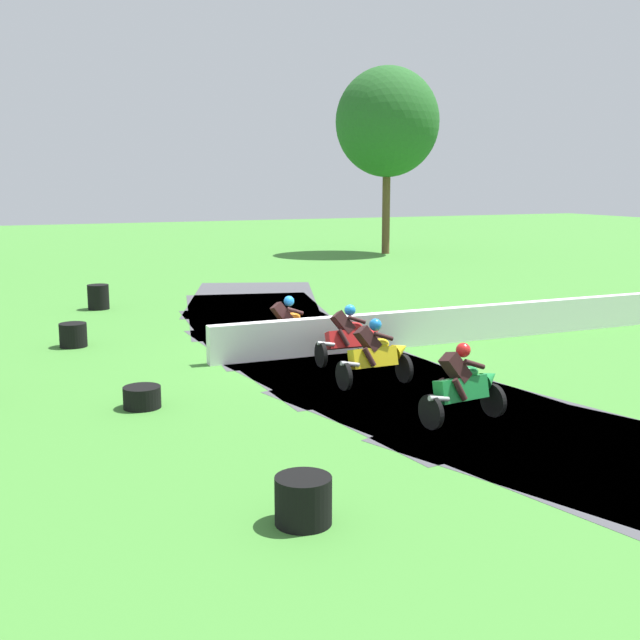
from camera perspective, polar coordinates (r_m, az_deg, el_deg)
ground_plane at (r=19.04m, az=-0.36°, el=-2.52°), size 120.00×120.00×0.00m
track_asphalt at (r=19.34m, az=1.64°, el=-2.32°), size 7.60×28.07×0.01m
safety_barrier at (r=21.63m, az=12.93°, el=-0.03°), size 16.12×0.33×0.90m
motorcycle_lead_orange at (r=19.24m, az=-2.27°, el=-0.42°), size 1.68×0.77×1.43m
motorcycle_chase_red at (r=18.09m, az=2.22°, el=-1.16°), size 1.69×0.88×1.42m
motorcycle_trailing_yellow at (r=16.22m, az=4.05°, el=-2.46°), size 1.68×0.81×1.43m
motorcycle_fourth_green at (r=14.00m, az=10.35°, el=-4.61°), size 1.68×0.88×1.43m
tire_stack_near at (r=26.61m, az=-15.69°, el=1.61°), size 0.68×0.68×0.80m
tire_stack_mid_a at (r=20.84m, az=-17.37°, el=-1.04°), size 0.68×0.68×0.60m
tire_stack_mid_b at (r=15.03m, az=-12.71°, el=-5.45°), size 0.69×0.69×0.40m
tire_stack_far at (r=9.92m, az=-1.21°, el=-12.87°), size 0.71×0.71×0.60m
traffic_cone at (r=23.87m, az=8.75°, el=0.49°), size 0.28×0.28×0.44m
tree_far_left at (r=44.99m, az=4.88°, el=14.02°), size 5.71×5.71×10.26m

